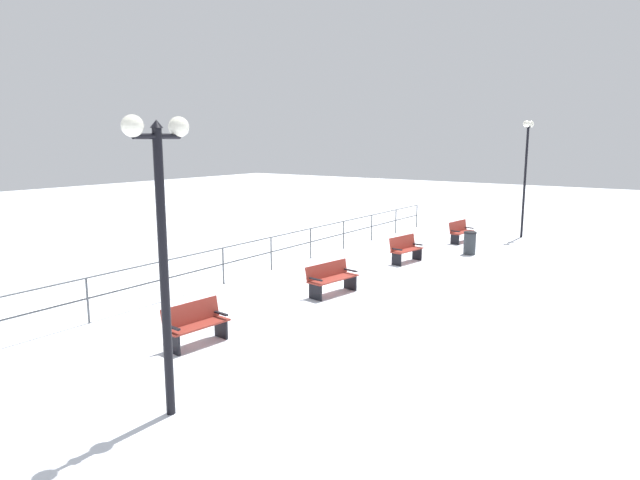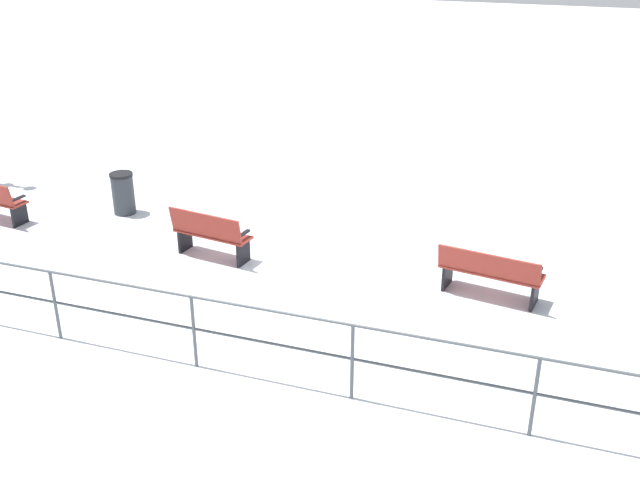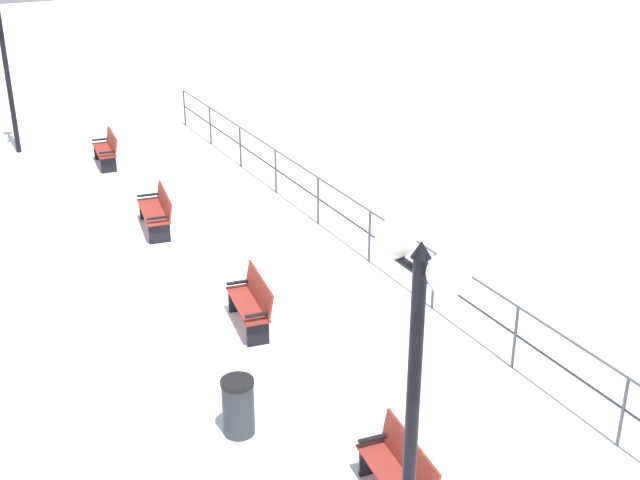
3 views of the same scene
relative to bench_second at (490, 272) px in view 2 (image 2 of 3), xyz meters
The scene contains 5 objects.
ground_plane 2.50m from the bench_second, 91.45° to the left, with size 80.00×80.00×0.00m, color white.
bench_second is the anchor object (origin of this frame).
bench_third 4.93m from the bench_second, 91.64° to the left, with size 0.69×1.53×0.94m.
waterfront_railing 4.13m from the bench_second, 143.43° to the left, with size 0.05×20.30×1.12m.
trash_bin 7.71m from the bench_second, 80.84° to the left, with size 0.47×0.47×0.87m.
Camera 2 is at (-10.84, -3.30, 5.87)m, focal length 41.45 mm.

